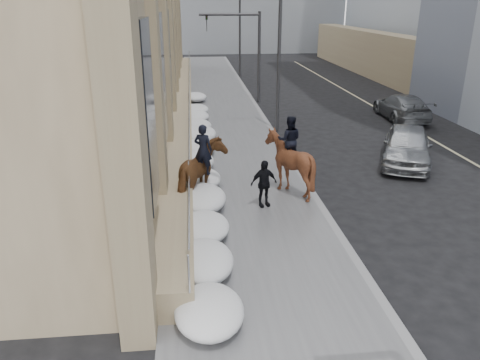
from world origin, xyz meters
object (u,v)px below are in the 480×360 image
Objects in this scene: mounted_horse_left at (201,172)px; car_silver at (407,145)px; pedestrian at (264,183)px; mounted_horse_right at (289,161)px; car_grey at (402,107)px.

mounted_horse_left reaches higher than car_silver.
pedestrian is at bearing -171.11° from mounted_horse_left.
mounted_horse_right is at bearing -145.18° from mounted_horse_left.
car_grey is (12.13, 11.46, -0.47)m from mounted_horse_left.
mounted_horse_left is at bearing 148.52° from pedestrian.
mounted_horse_right is 1.71× the size of pedestrian.
pedestrian is (2.06, -0.54, -0.30)m from mounted_horse_left.
mounted_horse_left reaches higher than car_grey.
car_grey is at bearing -119.51° from mounted_horse_right.
car_grey is (3.24, 7.90, -0.06)m from car_silver.
mounted_horse_left is 0.57× the size of car_silver.
pedestrian is 0.34× the size of car_silver.
car_silver is 0.92× the size of car_grey.
pedestrian is 7.97m from car_silver.
mounted_horse_left is 0.52× the size of car_grey.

